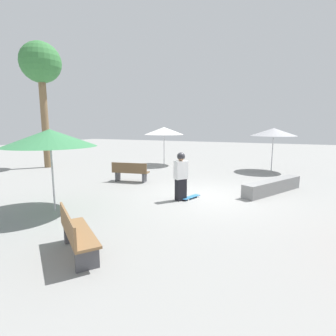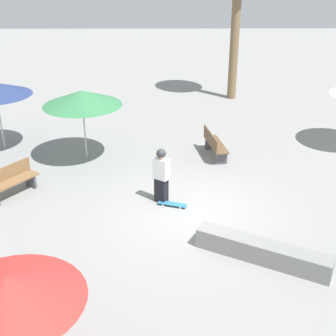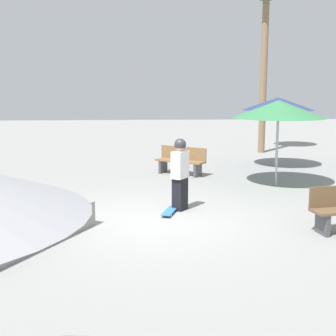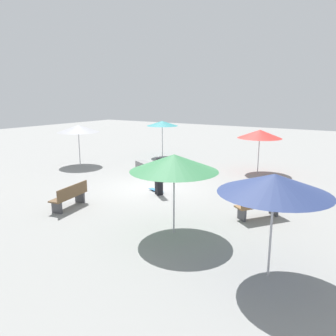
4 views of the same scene
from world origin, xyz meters
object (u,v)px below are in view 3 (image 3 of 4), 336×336
bench_far (181,161)px  shade_umbrella_navy (278,104)px  skateboard (170,211)px  concrete_ledge (33,234)px  shade_umbrella_green (279,109)px  skater_main (180,172)px

bench_far → shade_umbrella_navy: shade_umbrella_navy is taller
skateboard → concrete_ledge: (-1.97, 2.45, 0.18)m
shade_umbrella_navy → shade_umbrella_green: bearing=163.3°
concrete_ledge → shade_umbrella_navy: size_ratio=1.23×
concrete_ledge → bench_far: bearing=-25.6°
shade_umbrella_green → shade_umbrella_navy: size_ratio=1.06×
skateboard → bench_far: (4.54, -0.68, 0.37)m
skateboard → shade_umbrella_navy: bearing=163.5°
skater_main → skateboard: 0.88m
skater_main → bench_far: 4.28m
skateboard → bench_far: bench_far is taller
shade_umbrella_green → shade_umbrella_navy: shade_umbrella_navy is taller
concrete_ledge → shade_umbrella_navy: (7.76, -6.50, 1.89)m
skateboard → shade_umbrella_navy: shade_umbrella_navy is taller
skater_main → shade_umbrella_green: 4.02m
skater_main → skateboard: (-0.30, 0.25, -0.79)m
bench_far → shade_umbrella_navy: (1.25, -3.37, 1.70)m
skater_main → shade_umbrella_green: shade_umbrella_green is taller
skateboard → shade_umbrella_green: shade_umbrella_green is taller
concrete_ledge → bench_far: size_ratio=1.89×
shade_umbrella_navy → skateboard: bearing=145.0°
shade_umbrella_navy → concrete_ledge: bearing=140.1°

